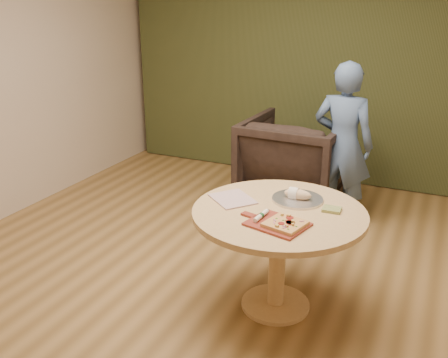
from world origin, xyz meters
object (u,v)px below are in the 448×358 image
armchair (295,157)px  flatbread_pizza (285,224)px  person_standing (343,145)px  pedestal_table (278,229)px  bread_roll (297,194)px  serving_tray (297,199)px  cutlery_roll (261,216)px  pizza_paddle (276,224)px

armchair → flatbread_pizza: bearing=107.7°
flatbread_pizza → person_standing: bearing=91.5°
pedestal_table → bread_roll: size_ratio=6.03×
serving_tray → armchair: size_ratio=0.35×
serving_tray → person_standing: (0.01, 1.41, 0.02)m
serving_tray → armchair: (-0.52, 1.67, -0.25)m
pedestal_table → cutlery_roll: size_ratio=5.85×
pizza_paddle → cutlery_roll: 0.12m
armchair → cutlery_roll: bearing=103.5°
serving_tray → armchair: bearing=107.2°
flatbread_pizza → armchair: bearing=105.2°
flatbread_pizza → serving_tray: flatbread_pizza is taller
bread_roll → person_standing: size_ratio=0.12×
serving_tray → person_standing: bearing=89.6°
bread_roll → armchair: size_ratio=0.19×
pedestal_table → pizza_paddle: pizza_paddle is taller
pizza_paddle → serving_tray: bearing=103.7°
flatbread_pizza → bread_roll: (-0.07, 0.46, 0.02)m
bread_roll → serving_tray: bearing=0.0°
cutlery_roll → bread_roll: size_ratio=1.03×
pizza_paddle → bread_roll: bread_roll is taller
bread_roll → person_standing: (0.02, 1.41, -0.02)m
pedestal_table → armchair: size_ratio=1.14×
armchair → pedestal_table: bearing=106.2°
pizza_paddle → cutlery_roll: cutlery_roll is taller
cutlery_roll → serving_tray: size_ratio=0.56×
flatbread_pizza → cutlery_roll: flatbread_pizza is taller
pedestal_table → flatbread_pizza: 0.32m
pedestal_table → serving_tray: 0.27m
pizza_paddle → person_standing: bearing=103.8°
pedestal_table → armchair: bearing=103.7°
person_standing → pizza_paddle: bearing=93.2°
pedestal_table → flatbread_pizza: (0.12, -0.24, 0.17)m
person_standing → flatbread_pizza: bearing=95.2°
cutlery_roll → serving_tray: (0.12, 0.41, -0.02)m
serving_tray → person_standing: size_ratio=0.23×
flatbread_pizza → serving_tray: bearing=97.5°
pedestal_table → pizza_paddle: (0.06, -0.22, 0.15)m
pedestal_table → person_standing: person_standing is taller
pedestal_table → cutlery_roll: bearing=-105.9°
person_standing → bread_roll: bearing=92.9°
pizza_paddle → armchair: size_ratio=0.46×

